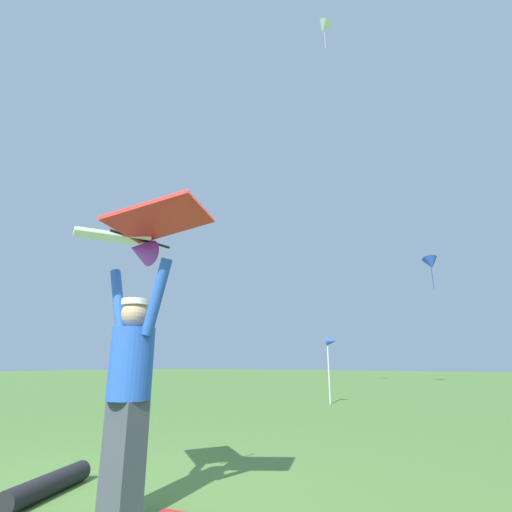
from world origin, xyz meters
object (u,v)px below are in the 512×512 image
kite_flyer_person (130,384)px  marker_flag (331,345)px  distant_kite_white_high_left (324,28)px  held_stunt_kite (136,235)px  distant_kite_blue_low_left (431,263)px  spare_kite_bag (48,485)px

kite_flyer_person → marker_flag: 8.83m
marker_flag → distant_kite_white_high_left: bearing=107.3°
held_stunt_kite → marker_flag: (-1.96, 8.65, -0.56)m
distant_kite_blue_low_left → distant_kite_white_high_left: distant_kite_white_high_left is taller
held_stunt_kite → distant_kite_white_high_left: 20.41m
distant_kite_blue_low_left → marker_flag: 14.35m
distant_kite_white_high_left → marker_flag: distant_kite_white_high_left is taller
held_stunt_kite → spare_kite_bag: held_stunt_kite is taller
held_stunt_kite → marker_flag: 8.88m
kite_flyer_person → distant_kite_white_high_left: bearing=104.4°
distant_kite_white_high_left → marker_flag: size_ratio=0.95×
held_stunt_kite → spare_kite_bag: 2.28m
kite_flyer_person → held_stunt_kite: held_stunt_kite is taller
distant_kite_white_high_left → spare_kite_bag: distant_kite_white_high_left is taller
distant_kite_blue_low_left → spare_kite_bag: size_ratio=2.11×
distant_kite_blue_low_left → marker_flag: size_ratio=1.10×
kite_flyer_person → distant_kite_blue_low_left: distant_kite_blue_low_left is taller
spare_kite_bag → marker_flag: bearing=96.8°
distant_kite_white_high_left → spare_kite_bag: 21.87m
kite_flyer_person → distant_kite_blue_low_left: size_ratio=0.95×
distant_kite_blue_low_left → marker_flag: distant_kite_blue_low_left is taller
distant_kite_blue_low_left → held_stunt_kite: bearing=-87.1°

